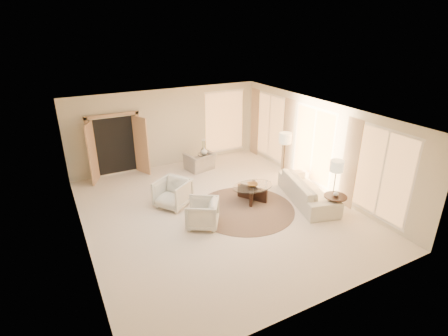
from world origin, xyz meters
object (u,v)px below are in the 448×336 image
armchair_left (173,192)px  end_vase (336,193)px  sofa (308,190)px  floor_lamp_near (285,140)px  accent_chair (200,159)px  bowl (253,185)px  coffee_table (252,191)px  end_table (335,202)px  armchair_right (202,212)px  side_vase (204,151)px  side_table (204,160)px  floor_lamp_far (336,168)px

armchair_left → end_vase: (3.74, -2.55, 0.22)m
sofa → floor_lamp_near: 1.91m
accent_chair → bowl: 2.90m
sofa → end_vase: (0.11, -0.97, 0.30)m
coffee_table → end_table: end_table is taller
sofa → accent_chair: 4.12m
armchair_right → side_vase: bearing=-173.8°
accent_chair → side_vase: 0.32m
floor_lamp_near → end_vase: floor_lamp_near is taller
coffee_table → floor_lamp_near: (1.68, 0.75, 1.11)m
end_table → sofa: bearing=96.6°
side_table → coffee_table: bearing=-85.2°
side_table → end_vase: size_ratio=3.43×
end_vase → floor_lamp_far: bearing=58.7°
floor_lamp_far → side_vase: 4.86m
accent_chair → end_vase: bearing=100.6°
armchair_right → accent_chair: accent_chair is taller
armchair_left → side_vase: bearing=102.4°
sofa → end_table: (0.11, -0.97, 0.04)m
sofa → side_table: 4.04m
floor_lamp_far → bowl: bearing=136.7°
armchair_left → end_vase: armchair_left is taller
side_table → floor_lamp_near: (1.92, -2.12, 1.06)m
armchair_left → end_vase: 4.53m
armchair_right → bowl: (1.91, 0.61, 0.09)m
side_table → side_vase: side_vase is taller
side_table → bowl: size_ratio=1.76×
end_table → side_table: (-1.76, 4.67, -0.06)m
armchair_right → floor_lamp_far: bearing=107.0°
floor_lamp_far → bowl: size_ratio=4.79×
coffee_table → floor_lamp_far: (1.66, -1.56, 0.99)m
side_table → end_vase: 5.00m
end_table → end_vase: size_ratio=3.82×
coffee_table → side_vase: (-0.24, 2.87, 0.39)m
bowl → armchair_right: bearing=-162.4°
accent_chair → armchair_right: bearing=54.7°
side_table → side_vase: (0.00, 0.00, 0.34)m
accent_chair → floor_lamp_near: floor_lamp_near is taller
end_table → side_vase: side_vase is taller
floor_lamp_near → coffee_table: bearing=-155.9°
accent_chair → end_vase: accent_chair is taller
accent_chair → side_table: 0.19m
coffee_table → accent_chair: bearing=98.2°
side_table → end_vase: (1.76, -4.67, 0.32)m
armchair_left → accent_chair: 2.78m
floor_lamp_far → side_vase: bearing=113.2°
coffee_table → floor_lamp_near: floor_lamp_near is taller
end_vase → side_vase: size_ratio=0.64×
sofa → bowl: (-1.41, 0.82, 0.14)m
floor_lamp_near → end_vase: bearing=-93.6°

